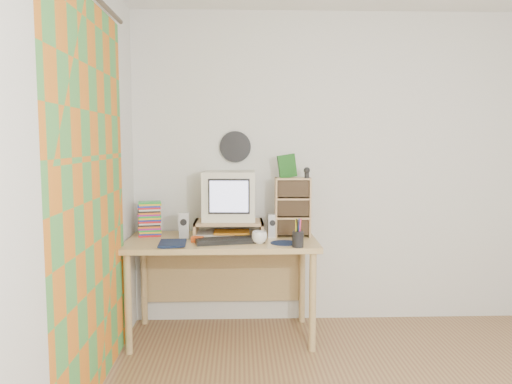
{
  "coord_description": "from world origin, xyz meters",
  "views": [
    {
      "loc": [
        -0.9,
        -2.28,
        1.47
      ],
      "look_at": [
        -0.78,
        1.33,
        1.11
      ],
      "focal_mm": 35.0,
      "sensor_mm": 36.0,
      "label": 1
    }
  ],
  "objects": [
    {
      "name": "keyboard",
      "position": [
        -0.97,
        1.24,
        0.77
      ],
      "size": [
        0.51,
        0.25,
        0.03
      ],
      "primitive_type": "cube",
      "rotation": [
        0.0,
        0.0,
        0.2
      ],
      "color": "black",
      "rests_on": "desk"
    },
    {
      "name": "speaker_right",
      "position": [
        -0.65,
        1.44,
        0.84
      ],
      "size": [
        0.07,
        0.07,
        0.18
      ],
      "primitive_type": "cube",
      "rotation": [
        0.0,
        0.0,
        0.09
      ],
      "color": "#B2B3B7",
      "rests_on": "desk"
    },
    {
      "name": "cd_rack",
      "position": [
        -0.49,
        1.48,
        0.97
      ],
      "size": [
        0.27,
        0.15,
        0.45
      ],
      "primitive_type": "cube",
      "rotation": [
        0.0,
        0.0,
        -0.03
      ],
      "color": "tan",
      "rests_on": "desk"
    },
    {
      "name": "back_wall",
      "position": [
        0.0,
        1.75,
        1.25
      ],
      "size": [
        3.5,
        0.0,
        3.5
      ],
      "primitive_type": "plane",
      "rotation": [
        1.57,
        0.0,
        0.0
      ],
      "color": "silver",
      "rests_on": "floor"
    },
    {
      "name": "pen_cup",
      "position": [
        -0.5,
        1.07,
        0.83
      ],
      "size": [
        0.09,
        0.09,
        0.15
      ],
      "primitive_type": null,
      "rotation": [
        0.0,
        0.0,
        -0.18
      ],
      "color": "black",
      "rests_on": "desk"
    },
    {
      "name": "papers",
      "position": [
        -1.04,
        1.5,
        0.77
      ],
      "size": [
        0.31,
        0.23,
        0.04
      ],
      "primitive_type": null,
      "rotation": [
        0.0,
        0.0,
        0.01
      ],
      "color": "beige",
      "rests_on": "desk"
    },
    {
      "name": "red_box",
      "position": [
        -1.2,
        1.27,
        0.77
      ],
      "size": [
        0.09,
        0.07,
        0.04
      ],
      "primitive_type": "cube",
      "rotation": [
        0.0,
        0.0,
        -0.22
      ],
      "color": "#C54315",
      "rests_on": "desk"
    },
    {
      "name": "dvd_stack",
      "position": [
        -1.59,
        1.53,
        0.87
      ],
      "size": [
        0.19,
        0.15,
        0.24
      ],
      "primitive_type": null,
      "rotation": [
        0.0,
        0.0,
        0.18
      ],
      "color": "brown",
      "rests_on": "desk"
    },
    {
      "name": "mug",
      "position": [
        -0.76,
        1.21,
        0.79
      ],
      "size": [
        0.12,
        0.12,
        0.09
      ],
      "primitive_type": "imported",
      "rotation": [
        0.0,
        0.0,
        0.09
      ],
      "color": "white",
      "rests_on": "desk"
    },
    {
      "name": "left_wall",
      "position": [
        -1.75,
        0.0,
        1.25
      ],
      "size": [
        0.0,
        3.5,
        3.5
      ],
      "primitive_type": "plane",
      "rotation": [
        1.57,
        0.0,
        1.57
      ],
      "color": "silver",
      "rests_on": "floor"
    },
    {
      "name": "crt_monitor",
      "position": [
        -0.98,
        1.53,
        1.06
      ],
      "size": [
        0.41,
        0.41,
        0.37
      ],
      "primitive_type": "cube",
      "rotation": [
        0.0,
        0.0,
        -0.05
      ],
      "color": "beige",
      "rests_on": "monitor_riser"
    },
    {
      "name": "mousepad",
      "position": [
        -0.58,
        1.21,
        0.75
      ],
      "size": [
        0.25,
        0.25,
        0.0
      ],
      "primitive_type": "cylinder",
      "rotation": [
        0.0,
        0.0,
        -0.3
      ],
      "color": "#101B37",
      "rests_on": "desk"
    },
    {
      "name": "desk",
      "position": [
        -1.03,
        1.44,
        0.62
      ],
      "size": [
        1.4,
        0.7,
        0.75
      ],
      "color": "tan",
      "rests_on": "floor"
    },
    {
      "name": "monitor_riser",
      "position": [
        -0.98,
        1.48,
        0.84
      ],
      "size": [
        0.52,
        0.3,
        0.12
      ],
      "color": "tan",
      "rests_on": "desk"
    },
    {
      "name": "webcam",
      "position": [
        -0.39,
        1.44,
        1.24
      ],
      "size": [
        0.05,
        0.05,
        0.08
      ],
      "primitive_type": null,
      "rotation": [
        0.0,
        0.0,
        0.05
      ],
      "color": "black",
      "rests_on": "cd_rack"
    },
    {
      "name": "curtain",
      "position": [
        -1.71,
        0.48,
        1.15
      ],
      "size": [
        0.0,
        2.2,
        2.2
      ],
      "primitive_type": "plane",
      "rotation": [
        1.57,
        0.0,
        1.57
      ],
      "color": "orange",
      "rests_on": "left_wall"
    },
    {
      "name": "wall_disc",
      "position": [
        -0.93,
        1.73,
        1.43
      ],
      "size": [
        0.25,
        0.02,
        0.25
      ],
      "primitive_type": "cylinder",
      "rotation": [
        1.57,
        0.0,
        0.0
      ],
      "color": "black",
      "rests_on": "back_wall"
    },
    {
      "name": "speaker_left",
      "position": [
        -1.31,
        1.42,
        0.85
      ],
      "size": [
        0.08,
        0.08,
        0.2
      ],
      "primitive_type": "cube",
      "rotation": [
        0.0,
        0.0,
        0.06
      ],
      "color": "#B2B3B7",
      "rests_on": "desk"
    },
    {
      "name": "diary",
      "position": [
        -1.46,
        1.17,
        0.77
      ],
      "size": [
        0.24,
        0.18,
        0.05
      ],
      "primitive_type": "imported",
      "rotation": [
        0.0,
        0.0,
        0.06
      ],
      "color": "#0F1938",
      "rests_on": "desk"
    },
    {
      "name": "game_box",
      "position": [
        -0.53,
        1.5,
        1.29
      ],
      "size": [
        0.14,
        0.06,
        0.17
      ],
      "primitive_type": "cube",
      "rotation": [
        0.0,
        0.0,
        0.27
      ],
      "color": "#185217",
      "rests_on": "cd_rack"
    }
  ]
}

